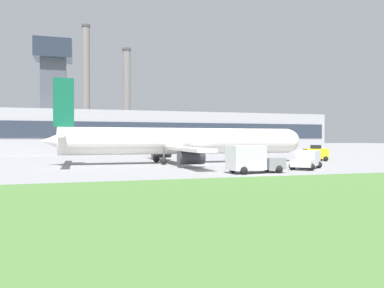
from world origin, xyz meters
The scene contains 9 objects.
ground_plane centered at (0.00, 0.00, 0.00)m, with size 400.00×400.00×0.00m, color gray.
terminal_building centered at (-1.30, 36.86, 5.02)m, with size 82.22×12.58×23.11m.
smokestack_left centered at (-12.47, 70.04, 18.47)m, with size 2.51×2.51×36.74m.
smokestack_right centered at (-0.88, 67.33, 15.11)m, with size 2.60×2.60×30.01m.
airplane centered at (-2.27, 0.90, 2.74)m, with size 33.50×27.69×10.13m.
pushback_tug centered at (16.98, -0.21, 0.99)m, with size 3.36×2.91×2.22m.
baggage_truck centered at (7.88, -11.64, 0.92)m, with size 4.96×4.85×1.83m.
fuel_truck centered at (0.30, -14.52, 1.20)m, with size 5.33×2.96×2.47m.
ground_crew_person centered at (10.03, -7.17, 0.88)m, with size 0.48×0.48×1.72m.
Camera 1 is at (-14.44, -44.87, 3.04)m, focal length 35.00 mm.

